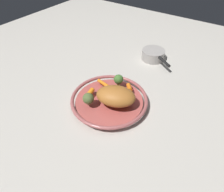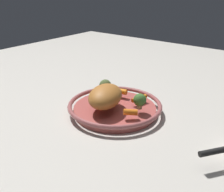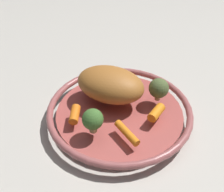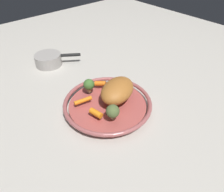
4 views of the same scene
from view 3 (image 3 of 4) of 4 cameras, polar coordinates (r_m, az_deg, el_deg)
ground_plane at (r=0.65m, az=1.58°, el=-4.86°), size 2.46×2.46×0.00m
serving_bowl at (r=0.64m, az=1.61°, el=-3.48°), size 0.34×0.34×0.04m
roast_chicken_piece at (r=0.63m, az=-0.37°, el=2.56°), size 0.16×0.20×0.08m
baby_carrot_right at (r=0.60m, az=9.53°, el=-3.53°), size 0.05×0.03×0.02m
baby_carrot_near_rim at (r=0.55m, az=3.22°, el=-7.92°), size 0.03×0.07×0.02m
baby_carrot_left at (r=0.59m, az=-8.03°, el=-3.94°), size 0.05×0.05×0.02m
broccoli_floret_mid at (r=0.63m, az=10.03°, el=1.64°), size 0.05×0.05×0.06m
broccoli_floret_large at (r=0.55m, az=-4.18°, el=-5.11°), size 0.05×0.05×0.06m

